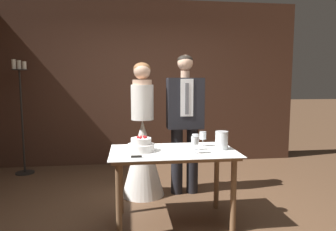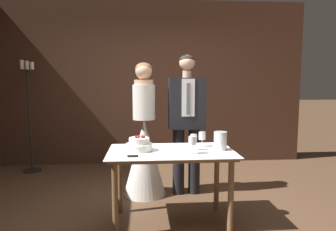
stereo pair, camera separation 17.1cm
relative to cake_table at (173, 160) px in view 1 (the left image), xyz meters
name	(u,v)px [view 1 (the left image)]	position (x,y,z in m)	size (l,w,h in m)	color
ground_plane	(159,219)	(-0.14, 0.08, -0.65)	(40.00, 40.00, 0.00)	brown
wall_back	(145,83)	(-0.14, 2.37, 0.76)	(5.41, 0.12, 2.83)	#472B1E
cake_table	(173,160)	(0.00, 0.00, 0.00)	(1.26, 0.73, 0.75)	brown
tiered_cake	(141,145)	(-0.32, 0.02, 0.16)	(0.27, 0.27, 0.15)	white
cake_knife	(144,157)	(-0.31, -0.24, 0.11)	(0.39, 0.02, 0.02)	silver
wine_glass_near	(203,136)	(0.35, 0.16, 0.21)	(0.07, 0.07, 0.16)	silver
wine_glass_middle	(195,139)	(0.23, 0.00, 0.21)	(0.07, 0.07, 0.16)	silver
wine_glass_far	(195,141)	(0.19, -0.15, 0.22)	(0.07, 0.07, 0.17)	silver
hurricane_candle	(222,141)	(0.50, -0.01, 0.19)	(0.13, 0.13, 0.19)	silver
bride	(143,147)	(-0.27, 0.80, -0.04)	(0.54, 0.54, 1.68)	white
groom	(185,117)	(0.27, 0.80, 0.34)	(0.45, 0.25, 1.77)	black
candle_stand	(22,116)	(-2.08, 1.94, 0.26)	(0.28, 0.28, 1.78)	black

